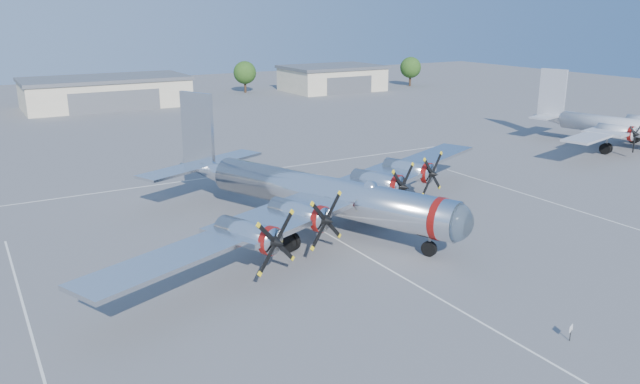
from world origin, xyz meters
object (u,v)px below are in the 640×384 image
hangar_center (106,92)px  tree_far_east (411,68)px  hangar_east (332,78)px  info_placard (571,330)px  main_bomber_b29 (312,227)px  twin_engine_east (610,147)px  tree_east (245,73)px

hangar_center → tree_far_east: size_ratio=4.31×
hangar_center → hangar_east: (48.00, 0.00, 0.00)m
hangar_center → info_placard: 98.62m
tree_far_east → hangar_center: bearing=178.3°
main_bomber_b29 → twin_engine_east: main_bomber_b29 is taller
tree_east → hangar_center: bearing=-168.6°
main_bomber_b29 → twin_engine_east: (48.37, 7.39, 0.00)m
main_bomber_b29 → hangar_east: bearing=34.7°
tree_far_east → twin_engine_east: (-19.83, -66.50, -4.22)m
tree_far_east → tree_east: bearing=168.1°
hangar_center → twin_engine_east: (48.17, -68.46, -2.71)m
tree_far_east → info_placard: 116.71m
tree_far_east → info_placard: bearing=-124.1°
tree_far_east → twin_engine_east: size_ratio=0.22×
hangar_center → tree_east: size_ratio=4.31×
hangar_east → tree_east: bearing=161.5°
tree_east → main_bomber_b29: bearing=-110.2°
hangar_center → hangar_east: same height
tree_east → main_bomber_b29: 87.38m
hangar_east → twin_engine_east: bearing=-89.9°
main_bomber_b29 → tree_far_east: bearing=24.4°
tree_east → info_placard: 108.19m
hangar_center → twin_engine_east: size_ratio=0.97×
tree_far_east → twin_engine_east: tree_far_east is taller
tree_far_east → info_placard: size_ratio=7.30×
hangar_east → twin_engine_east: hangar_east is taller
tree_east → twin_engine_east: tree_east is taller
hangar_center → twin_engine_east: bearing=-54.9°
tree_east → tree_far_east: same height
tree_east → tree_far_east: size_ratio=1.00×
main_bomber_b29 → info_placard: (2.81, -22.71, 0.64)m
hangar_east → info_placard: 108.53m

